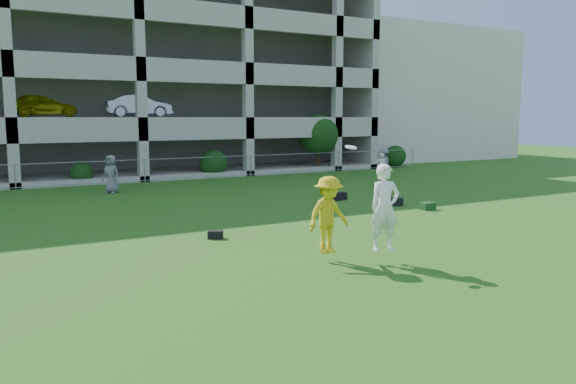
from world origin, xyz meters
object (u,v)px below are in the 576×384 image
stucco_building (386,97)px  bystander_c (111,174)px  frisbee_contest (347,212)px  parking_garage (105,74)px  bystander_e (381,167)px  crate_d (397,202)px  bystander_f (384,162)px

stucco_building → bystander_c: stucco_building is taller
frisbee_contest → parking_garage: parking_garage is taller
bystander_e → crate_d: bearing=87.8°
stucco_building → frisbee_contest: stucco_building is taller
bystander_e → bystander_c: bearing=20.4°
crate_d → parking_garage: size_ratio=0.01×
bystander_c → crate_d: (8.58, -8.93, -0.68)m
bystander_c → bystander_f: size_ratio=1.08×
bystander_c → parking_garage: size_ratio=0.06×
bystander_e → parking_garage: size_ratio=0.05×
stucco_building → parking_garage: bearing=-179.3°
stucco_building → crate_d: stucco_building is taller
bystander_c → bystander_f: bearing=48.3°
frisbee_contest → bystander_e: bearing=48.5°
bystander_f → crate_d: bystander_f is taller
bystander_f → frisbee_contest: size_ratio=0.62×
crate_d → parking_garage: bearing=106.4°
bystander_f → parking_garage: parking_garage is taller
stucco_building → bystander_e: size_ratio=10.50×
stucco_building → parking_garage: (-23.01, -0.30, 1.01)m
bystander_e → frisbee_contest: bearing=80.5°
crate_d → frisbee_contest: size_ratio=0.14×
bystander_f → frisbee_contest: bearing=25.6°
bystander_c → parking_garage: bearing=128.4°
parking_garage → bystander_e: bearing=-54.6°
stucco_building → bystander_f: size_ratio=10.32×
bystander_e → crate_d: size_ratio=4.35×
stucco_building → parking_garage: parking_garage is taller
bystander_c → frisbee_contest: frisbee_contest is taller
bystander_c → stucco_building: bearing=75.6°
bystander_f → frisbee_contest: 19.31m
bystander_c → bystander_e: bystander_c is taller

